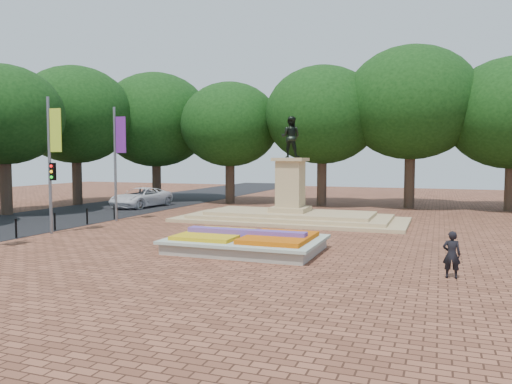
% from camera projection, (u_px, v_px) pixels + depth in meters
% --- Properties ---
extents(ground, '(90.00, 90.00, 0.00)m').
position_uv_depth(ground, '(242.00, 242.00, 23.17)').
color(ground, brown).
rests_on(ground, ground).
extents(asphalt_street, '(9.00, 90.00, 0.02)m').
position_uv_depth(asphalt_street, '(60.00, 216.00, 33.04)').
color(asphalt_street, black).
rests_on(asphalt_street, ground).
extents(flower_bed, '(6.30, 4.30, 0.91)m').
position_uv_depth(flower_bed, '(247.00, 242.00, 20.92)').
color(flower_bed, gray).
rests_on(flower_bed, ground).
extents(monument, '(14.00, 6.00, 6.40)m').
position_uv_depth(monument, '(290.00, 207.00, 30.59)').
color(monument, tan).
rests_on(monument, ground).
extents(tree_row_back, '(44.80, 8.80, 10.43)m').
position_uv_depth(tree_row_back, '(356.00, 122.00, 38.74)').
color(tree_row_back, '#3D2F21').
rests_on(tree_row_back, ground).
extents(tree_row_street, '(8.40, 25.40, 9.98)m').
position_uv_depth(tree_row_street, '(1.00, 121.00, 33.84)').
color(tree_row_street, '#3D2F21').
rests_on(tree_row_street, ground).
extents(banner_poles, '(0.88, 11.17, 7.00)m').
position_uv_depth(banner_poles, '(47.00, 158.00, 25.16)').
color(banner_poles, slate).
rests_on(banner_poles, ground).
extents(bollard_row, '(0.12, 13.12, 0.98)m').
position_uv_depth(bollard_row, '(36.00, 224.00, 25.43)').
color(bollard_row, black).
rests_on(bollard_row, ground).
extents(van, '(3.08, 5.78, 1.55)m').
position_uv_depth(van, '(141.00, 197.00, 39.17)').
color(van, silver).
rests_on(van, ground).
extents(pedestrian, '(0.57, 0.37, 1.55)m').
position_uv_depth(pedestrian, '(452.00, 255.00, 16.19)').
color(pedestrian, black).
rests_on(pedestrian, ground).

